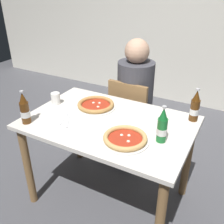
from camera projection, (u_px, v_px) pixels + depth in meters
name	position (u px, v px, depth m)	size (l,w,h in m)	color
ground_plane	(109.00, 196.00, 2.20)	(8.00, 8.00, 0.00)	#4C4C51
back_wall_tiled	(191.00, 10.00, 3.30)	(7.00, 0.10, 2.60)	silver
dining_table_main	(109.00, 134.00, 1.90)	(1.20, 0.80, 0.75)	silver
chair_behind_table	(132.00, 115.00, 2.48)	(0.42, 0.42, 0.85)	olive
diner_seated	(135.00, 104.00, 2.47)	(0.34, 0.34, 1.21)	#2D3342
pizza_margherita_near	(96.00, 105.00, 2.03)	(0.32, 0.32, 0.04)	white
pizza_marinara_far	(125.00, 139.00, 1.61)	(0.30, 0.30, 0.04)	white
beer_bottle_left	(162.00, 127.00, 1.58)	(0.07, 0.07, 0.25)	#196B2D
beer_bottle_center	(25.00, 110.00, 1.78)	(0.07, 0.07, 0.25)	#512D0F
beer_bottle_right	(195.00, 107.00, 1.81)	(0.07, 0.07, 0.25)	#512D0F
napkin_with_cutlery	(66.00, 121.00, 1.85)	(0.24, 0.24, 0.01)	white
paper_cup	(56.00, 98.00, 2.08)	(0.07, 0.07, 0.10)	white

